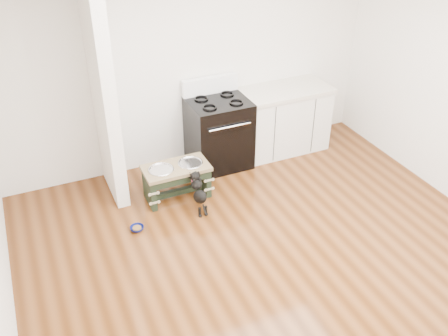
% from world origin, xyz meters
% --- Properties ---
extents(ground, '(5.00, 5.00, 0.00)m').
position_xyz_m(ground, '(0.00, 0.00, 0.00)').
color(ground, '#44220C').
rests_on(ground, ground).
extents(room_shell, '(5.00, 5.00, 5.00)m').
position_xyz_m(room_shell, '(0.00, 0.00, 1.62)').
color(room_shell, silver).
rests_on(room_shell, ground).
extents(partition_wall, '(0.15, 0.80, 2.70)m').
position_xyz_m(partition_wall, '(-1.18, 2.10, 1.35)').
color(partition_wall, silver).
rests_on(partition_wall, ground).
extents(oven_range, '(0.76, 0.69, 1.14)m').
position_xyz_m(oven_range, '(0.25, 2.16, 0.48)').
color(oven_range, black).
rests_on(oven_range, ground).
extents(cabinet_run, '(1.24, 0.64, 0.91)m').
position_xyz_m(cabinet_run, '(1.23, 2.18, 0.45)').
color(cabinet_run, silver).
rests_on(cabinet_run, ground).
extents(dog_feeder, '(0.78, 0.42, 0.45)m').
position_xyz_m(dog_feeder, '(-0.52, 1.65, 0.31)').
color(dog_feeder, black).
rests_on(dog_feeder, ground).
extents(puppy, '(0.14, 0.40, 0.48)m').
position_xyz_m(puppy, '(-0.38, 1.29, 0.26)').
color(puppy, black).
rests_on(puppy, ground).
extents(floor_bowl, '(0.17, 0.17, 0.05)m').
position_xyz_m(floor_bowl, '(-1.15, 1.22, 0.02)').
color(floor_bowl, '#0C1559').
rests_on(floor_bowl, ground).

